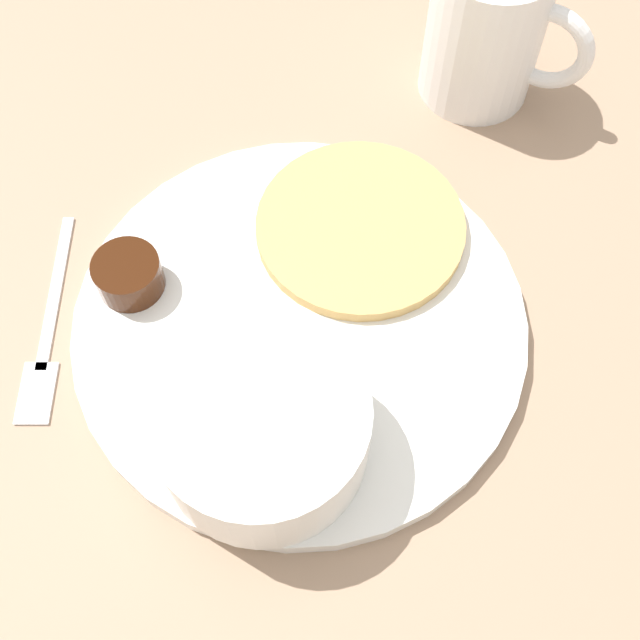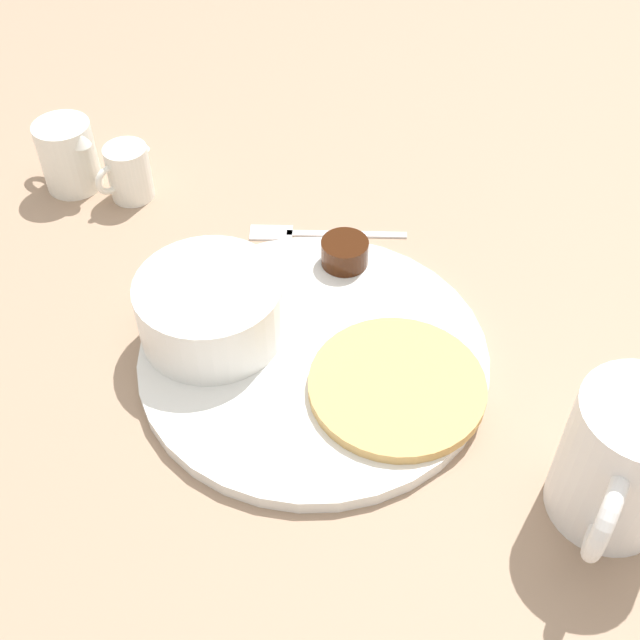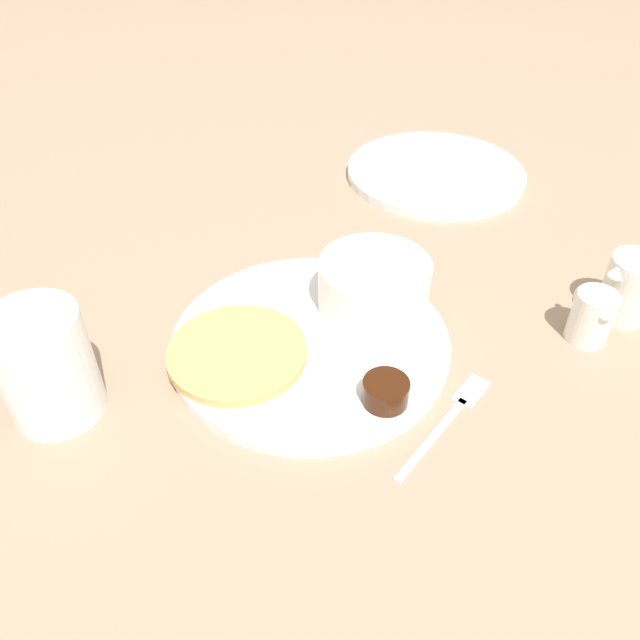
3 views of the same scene
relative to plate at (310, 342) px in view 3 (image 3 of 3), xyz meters
name	(u,v)px [view 3 (image 3 of 3)]	position (x,y,z in m)	size (l,w,h in m)	color
ground_plane	(310,347)	(0.00, 0.00, -0.01)	(4.00, 4.00, 0.00)	#9E7F66
plate	(310,342)	(0.00, 0.00, 0.00)	(0.27, 0.27, 0.01)	white
pancake_stack	(237,353)	(0.03, -0.06, 0.01)	(0.13, 0.13, 0.01)	tan
bowl	(374,283)	(-0.06, 0.06, 0.03)	(0.11, 0.11, 0.05)	white
syrup_cup	(386,392)	(0.07, 0.08, 0.02)	(0.04, 0.04, 0.02)	#38190A
butter_ramekin	(397,293)	(-0.06, 0.08, 0.02)	(0.05, 0.05, 0.04)	white
coffee_mug	(45,364)	(0.10, -0.21, 0.05)	(0.11, 0.08, 0.10)	white
creamer_pitcher_near	(592,316)	(-0.05, 0.27, 0.02)	(0.06, 0.04, 0.06)	white
creamer_pitcher_far	(631,287)	(-0.09, 0.32, 0.03)	(0.05, 0.08, 0.07)	white
fork	(453,413)	(0.07, 0.14, 0.00)	(0.13, 0.09, 0.00)	silver
far_plate	(435,173)	(-0.37, 0.13, 0.00)	(0.25, 0.25, 0.01)	white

